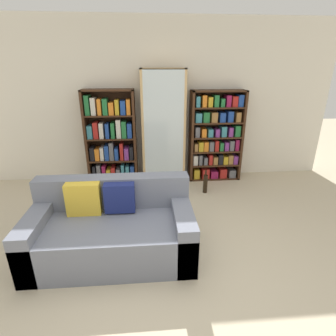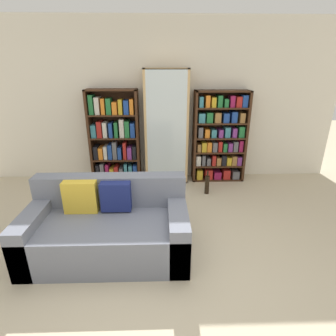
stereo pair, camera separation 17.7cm
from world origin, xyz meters
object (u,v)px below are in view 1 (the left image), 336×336
at_px(bookshelf_left, 111,140).
at_px(bookshelf_right, 216,137).
at_px(display_cabinet, 163,128).
at_px(couch, 112,230).
at_px(wine_bottle, 205,183).

relative_size(bookshelf_left, bookshelf_right, 1.02).
bearing_deg(display_cabinet, couch, -108.96).
bearing_deg(bookshelf_left, display_cabinet, -0.97).
distance_m(bookshelf_left, bookshelf_right, 1.83).
height_order(display_cabinet, bookshelf_right, display_cabinet).
distance_m(bookshelf_left, display_cabinet, 0.91).
xyz_separation_m(bookshelf_left, wine_bottle, (1.54, -0.61, -0.60)).
distance_m(couch, display_cabinet, 2.20).
bearing_deg(bookshelf_left, couch, -83.92).
bearing_deg(couch, bookshelf_left, 96.08).
bearing_deg(wine_bottle, couch, -133.73).
distance_m(bookshelf_left, wine_bottle, 1.76).
relative_size(couch, wine_bottle, 4.36).
bearing_deg(couch, bookshelf_right, 51.06).
bearing_deg(display_cabinet, bookshelf_left, 179.03).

